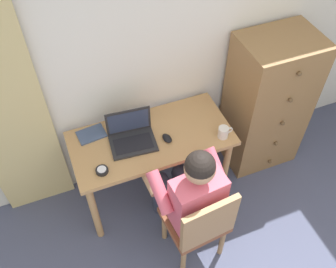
# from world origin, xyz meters

# --- Properties ---
(wall_back) EXTENTS (4.80, 0.05, 2.50)m
(wall_back) POSITION_xyz_m (0.00, 2.20, 1.25)
(wall_back) COLOR silver
(wall_back) RESTS_ON ground_plane
(curtain_panel) EXTENTS (0.55, 0.03, 2.24)m
(curtain_panel) POSITION_xyz_m (-1.16, 2.13, 1.12)
(curtain_panel) COLOR #CCB77A
(curtain_panel) RESTS_ON ground_plane
(desk) EXTENTS (1.24, 0.60, 0.75)m
(desk) POSITION_xyz_m (-0.21, 1.83, 0.63)
(desk) COLOR tan
(desk) RESTS_ON ground_plane
(dresser) EXTENTS (0.63, 0.51, 1.31)m
(dresser) POSITION_xyz_m (0.87, 1.90, 0.65)
(dresser) COLOR olive
(dresser) RESTS_ON ground_plane
(chair) EXTENTS (0.45, 0.44, 0.86)m
(chair) POSITION_xyz_m (-0.10, 1.16, 0.48)
(chair) COLOR brown
(chair) RESTS_ON ground_plane
(person_seated) EXTENTS (0.56, 0.61, 1.18)m
(person_seated) POSITION_xyz_m (-0.11, 1.34, 0.66)
(person_seated) COLOR #33384C
(person_seated) RESTS_ON ground_plane
(laptop) EXTENTS (0.36, 0.28, 0.24)m
(laptop) POSITION_xyz_m (-0.36, 1.86, 0.80)
(laptop) COLOR #232326
(laptop) RESTS_ON desk
(computer_mouse) EXTENTS (0.08, 0.11, 0.03)m
(computer_mouse) POSITION_xyz_m (-0.11, 1.76, 0.76)
(computer_mouse) COLOR black
(computer_mouse) RESTS_ON desk
(desk_clock) EXTENTS (0.09, 0.09, 0.03)m
(desk_clock) POSITION_xyz_m (-0.64, 1.65, 0.76)
(desk_clock) COLOR black
(desk_clock) RESTS_ON desk
(notebook_pad) EXTENTS (0.22, 0.17, 0.01)m
(notebook_pad) POSITION_xyz_m (-0.63, 2.02, 0.75)
(notebook_pad) COLOR #3D4C6B
(notebook_pad) RESTS_ON desk
(coffee_mug) EXTENTS (0.12, 0.08, 0.09)m
(coffee_mug) POSITION_xyz_m (0.30, 1.64, 0.80)
(coffee_mug) COLOR silver
(coffee_mug) RESTS_ON desk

